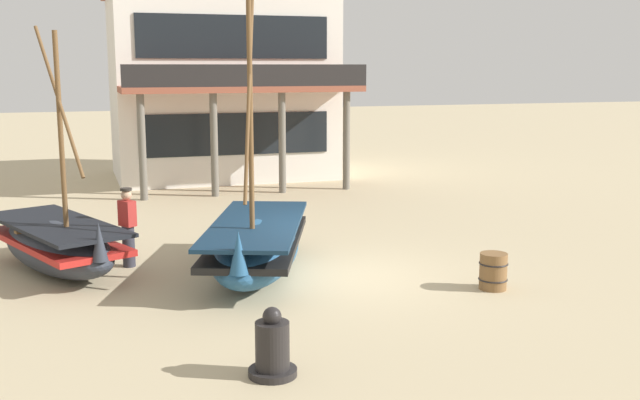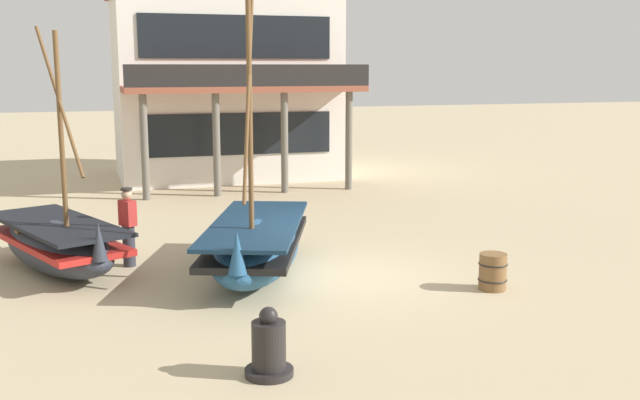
{
  "view_description": "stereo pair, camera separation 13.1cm",
  "coord_description": "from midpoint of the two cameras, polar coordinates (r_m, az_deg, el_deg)",
  "views": [
    {
      "loc": [
        -4.89,
        -13.79,
        4.19
      ],
      "look_at": [
        0.0,
        1.0,
        1.4
      ],
      "focal_mm": 42.08,
      "sensor_mm": 36.0,
      "label": 1
    },
    {
      "loc": [
        -4.77,
        -13.83,
        4.19
      ],
      "look_at": [
        0.0,
        1.0,
        1.4
      ],
      "focal_mm": 42.08,
      "sensor_mm": 36.0,
      "label": 2
    }
  ],
  "objects": [
    {
      "name": "capstan_winch",
      "position": [
        10.45,
        -3.55,
        -11.22
      ],
      "size": [
        0.68,
        0.68,
        0.98
      ],
      "color": "black",
      "rests_on": "ground"
    },
    {
      "name": "fishing_boat_centre_large",
      "position": [
        16.33,
        -19.07,
        -3.17
      ],
      "size": [
        3.03,
        4.43,
        4.98
      ],
      "color": "#2D333D",
      "rests_on": "ground"
    },
    {
      "name": "fisherman_by_hull",
      "position": [
        16.29,
        -14.16,
        -2.06
      ],
      "size": [
        0.38,
        0.42,
        1.68
      ],
      "color": "#33333D",
      "rests_on": "ground"
    },
    {
      "name": "ground_plane",
      "position": [
        15.22,
        1.41,
        -5.83
      ],
      "size": [
        120.0,
        120.0,
        0.0
      ],
      "primitive_type": "plane",
      "color": "tan"
    },
    {
      "name": "wooden_barrel",
      "position": [
        14.65,
        13.25,
        -5.32
      ],
      "size": [
        0.56,
        0.56,
        0.7
      ],
      "color": "brown",
      "rests_on": "ground"
    },
    {
      "name": "harbor_building_main",
      "position": [
        28.97,
        -7.16,
        8.71
      ],
      "size": [
        8.29,
        7.59,
        6.98
      ],
      "color": "white",
      "rests_on": "ground"
    },
    {
      "name": "fishing_boat_near_left",
      "position": [
        15.28,
        -4.62,
        -3.42
      ],
      "size": [
        3.31,
        5.12,
        6.47
      ],
      "color": "#23517A",
      "rests_on": "ground"
    }
  ]
}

